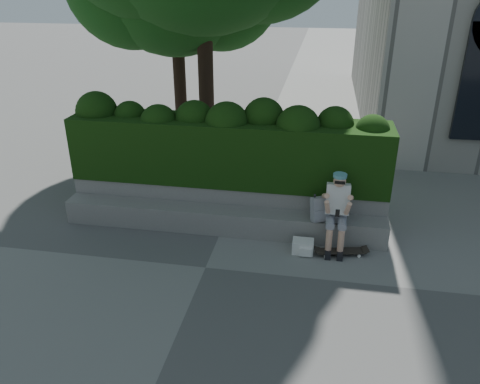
% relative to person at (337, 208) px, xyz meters
% --- Properties ---
extents(ground, '(80.00, 80.00, 0.00)m').
position_rel_person_xyz_m(ground, '(-2.08, -1.07, -0.75)').
color(ground, slate).
rests_on(ground, ground).
extents(bench_ledge, '(6.00, 0.45, 0.45)m').
position_rel_person_xyz_m(bench_ledge, '(-2.08, 0.18, -0.53)').
color(bench_ledge, gray).
rests_on(bench_ledge, ground).
extents(planter_wall, '(6.00, 0.50, 0.75)m').
position_rel_person_xyz_m(planter_wall, '(-2.08, 0.66, -0.38)').
color(planter_wall, gray).
rests_on(planter_wall, ground).
extents(hedge, '(6.00, 1.00, 1.20)m').
position_rel_person_xyz_m(hedge, '(-2.08, 0.88, 0.60)').
color(hedge, black).
rests_on(hedge, planter_wall).
extents(person, '(0.40, 0.76, 1.38)m').
position_rel_person_xyz_m(person, '(0.00, 0.00, 0.00)').
color(person, gray).
rests_on(person, ground).
extents(skateboard, '(0.85, 0.37, 0.09)m').
position_rel_person_xyz_m(skateboard, '(0.13, -0.28, -0.68)').
color(skateboard, black).
rests_on(skateboard, ground).
extents(backpack_plaid, '(0.33, 0.27, 0.43)m').
position_rel_person_xyz_m(backpack_plaid, '(-0.29, 0.08, -0.09)').
color(backpack_plaid, '#AEAEB3').
rests_on(backpack_plaid, bench_ledge).
extents(backpack_ground, '(0.36, 0.26, 0.23)m').
position_rel_person_xyz_m(backpack_ground, '(-0.53, -0.31, -0.64)').
color(backpack_ground, silver).
rests_on(backpack_ground, ground).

